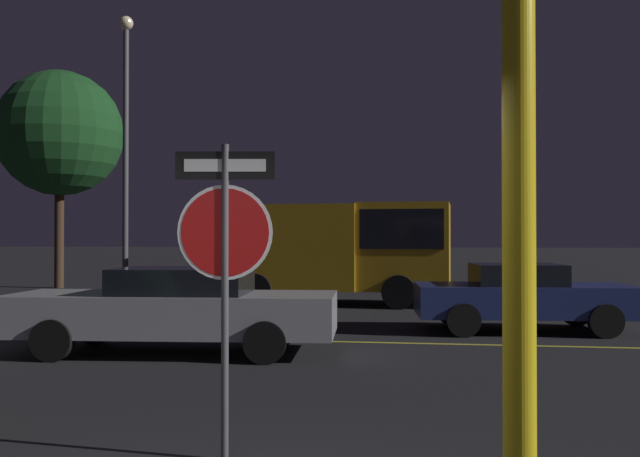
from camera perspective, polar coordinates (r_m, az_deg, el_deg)
name	(u,v)px	position (r m, az deg, el deg)	size (l,w,h in m)	color
road_center_stripe	(354,342)	(12.10, 2.71, -9.05)	(42.56, 0.12, 0.01)	gold
stop_sign	(225,239)	(5.67, -7.61, -0.85)	(0.78, 0.13, 2.49)	#4C4C51
yellow_pole_right	(519,269)	(3.34, 15.64, -3.18)	(0.15, 0.15, 3.21)	yellow
passing_car_2	(175,309)	(11.07, -11.53, -6.31)	(5.09, 2.12, 1.29)	#9E9EA3
passing_car_3	(522,296)	(13.93, 15.85, -5.23)	(4.17, 2.20, 1.26)	navy
delivery_truck	(342,246)	(18.91, 1.77, -1.38)	(6.17, 2.77, 2.64)	gold
street_lamp	(126,131)	(20.88, -15.28, 7.57)	(0.40, 0.40, 7.99)	#4C4C51
tree_0	(60,134)	(26.81, -20.11, 7.13)	(4.38, 4.38, 7.62)	#422D1E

